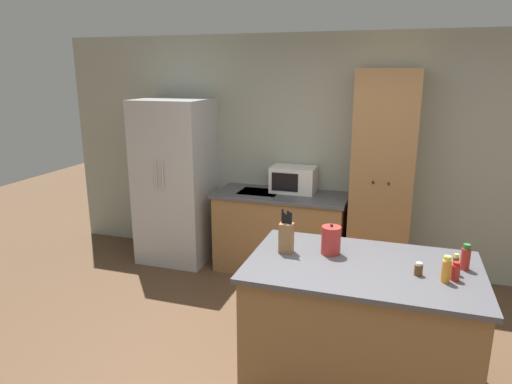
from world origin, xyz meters
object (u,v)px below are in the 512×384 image
Objects in this scene: spice_bottle_amber_oil at (456,265)px; spice_bottle_green_herb at (466,258)px; microwave at (293,179)px; spice_bottle_pale_salt at (446,270)px; kettle at (331,240)px; refrigerator at (176,181)px; spice_bottle_tall_dark at (456,272)px; knife_block at (286,236)px; pantry_cabinet at (382,181)px; spice_bottle_short_red at (419,269)px.

spice_bottle_green_herb is (0.07, 0.10, 0.02)m from spice_bottle_amber_oil.
spice_bottle_pale_salt is (1.45, -1.95, -0.04)m from microwave.
kettle is at bearing -179.51° from spice_bottle_green_herb.
spice_bottle_amber_oil is 0.12m from spice_bottle_green_herb.
refrigerator is 3.36m from spice_bottle_tall_dark.
pantry_cabinet is at bearing 70.97° from knife_block.
pantry_cabinet reaches higher than knife_block.
spice_bottle_tall_dark is 0.08m from spice_bottle_pale_salt.
microwave reaches higher than kettle.
spice_bottle_tall_dark is at bearing -31.10° from refrigerator.
refrigerator is 3.32m from spice_bottle_amber_oil.
kettle is (-0.60, 0.19, 0.06)m from spice_bottle_short_red.
refrigerator is 10.91× the size of spice_bottle_pale_salt.
kettle is (-0.27, -1.61, -0.10)m from pantry_cabinet.
knife_block is 1.09m from spice_bottle_pale_salt.
spice_bottle_tall_dark is at bearing -51.69° from microwave.
spice_bottle_amber_oil is (1.14, -0.02, -0.06)m from knife_block.
microwave is at bearing 124.10° from spice_bottle_short_red.
microwave reaches higher than spice_bottle_pale_salt.
spice_bottle_short_red is at bearing -33.06° from refrigerator.
kettle is (-0.82, 0.19, 0.05)m from spice_bottle_tall_dark.
spice_bottle_short_red is at bearing -7.03° from knife_block.
kettle is at bearing -36.86° from refrigerator.
spice_bottle_green_herb is 0.90m from kettle.
knife_block is (-0.58, -1.68, -0.08)m from pantry_cabinet.
spice_bottle_pale_salt is at bearing -32.29° from refrigerator.
spice_bottle_amber_oil is at bearing 85.64° from spice_bottle_tall_dark.
spice_bottle_green_herb is at bearing 0.49° from kettle.
spice_bottle_green_herb is at bearing -47.15° from microwave.
spice_bottle_amber_oil reaches higher than spice_bottle_tall_dark.
pantry_cabinet is 1.63m from kettle.
spice_bottle_tall_dark is at bearing -5.98° from knife_block.
knife_block is at bearing 179.10° from spice_bottle_amber_oil.
microwave reaches higher than spice_bottle_green_herb.
pantry_cabinet reaches higher than kettle.
knife_block is at bearing 174.02° from spice_bottle_tall_dark.
kettle is at bearing 173.62° from spice_bottle_amber_oil.
microwave is 2.43m from spice_bottle_pale_salt.
kettle is at bearing 162.65° from spice_bottle_pale_salt.
microwave is 2.43m from spice_bottle_tall_dark.
refrigerator is 2.57m from kettle.
spice_bottle_short_red is 0.17m from spice_bottle_pale_salt.
spice_bottle_amber_oil is at bearing 22.62° from spice_bottle_short_red.
refrigerator is 8.25× the size of kettle.
spice_bottle_short_red is 0.63m from kettle.
spice_bottle_short_red is at bearing -55.90° from microwave.
microwave is 3.96× the size of spice_bottle_tall_dark.
spice_bottle_pale_salt reaches higher than spice_bottle_amber_oil.
spice_bottle_amber_oil is at bearing -71.77° from pantry_cabinet.
kettle is at bearing 162.67° from spice_bottle_short_red.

